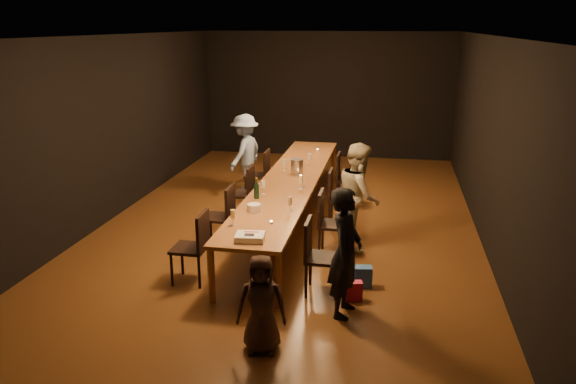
% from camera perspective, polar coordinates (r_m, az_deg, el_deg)
% --- Properties ---
extents(ground, '(10.00, 10.00, 0.00)m').
position_cam_1_polar(ground, '(9.33, 0.21, -3.12)').
color(ground, '#462311').
rests_on(ground, ground).
extents(room_shell, '(6.04, 10.04, 3.02)m').
position_cam_1_polar(room_shell, '(8.84, 0.23, 9.65)').
color(room_shell, black).
rests_on(room_shell, ground).
extents(table, '(0.90, 6.00, 0.75)m').
position_cam_1_polar(table, '(9.11, 0.22, 1.03)').
color(table, brown).
rests_on(table, ground).
extents(chair_right_0, '(0.42, 0.42, 0.93)m').
position_cam_1_polar(chair_right_0, '(6.83, 3.60, -6.63)').
color(chair_right_0, black).
rests_on(chair_right_0, ground).
extents(chair_right_1, '(0.42, 0.42, 0.93)m').
position_cam_1_polar(chair_right_1, '(7.94, 4.69, -3.23)').
color(chair_right_1, black).
rests_on(chair_right_1, ground).
extents(chair_right_2, '(0.42, 0.42, 0.93)m').
position_cam_1_polar(chair_right_2, '(9.07, 5.50, -0.68)').
color(chair_right_2, black).
rests_on(chair_right_2, ground).
extents(chair_right_3, '(0.42, 0.42, 0.93)m').
position_cam_1_polar(chair_right_3, '(10.22, 6.13, 1.30)').
color(chair_right_3, black).
rests_on(chair_right_3, ground).
extents(chair_left_0, '(0.42, 0.42, 0.93)m').
position_cam_1_polar(chair_left_0, '(7.21, -9.98, -5.55)').
color(chair_left_0, black).
rests_on(chair_left_0, ground).
extents(chair_left_1, '(0.42, 0.42, 0.93)m').
position_cam_1_polar(chair_left_1, '(8.27, -7.11, -2.47)').
color(chair_left_1, black).
rests_on(chair_left_1, ground).
extents(chair_left_2, '(0.42, 0.42, 0.93)m').
position_cam_1_polar(chair_left_2, '(9.36, -4.91, -0.10)').
color(chair_left_2, black).
rests_on(chair_left_2, ground).
extents(chair_left_3, '(0.42, 0.42, 0.93)m').
position_cam_1_polar(chair_left_3, '(10.48, -3.17, 1.77)').
color(chair_left_3, black).
rests_on(chair_left_3, ground).
extents(woman_birthday, '(0.42, 0.59, 1.49)m').
position_cam_1_polar(woman_birthday, '(6.26, 5.85, -6.13)').
color(woman_birthday, black).
rests_on(woman_birthday, ground).
extents(woman_tan, '(0.68, 0.82, 1.55)m').
position_cam_1_polar(woman_tan, '(8.20, 7.19, -0.37)').
color(woman_tan, beige).
rests_on(woman_tan, ground).
extents(man_blue, '(0.78, 1.08, 1.50)m').
position_cam_1_polar(man_blue, '(11.02, -4.39, 4.02)').
color(man_blue, '#8CACD9').
rests_on(man_blue, ground).
extents(child, '(0.54, 0.40, 1.03)m').
position_cam_1_polar(child, '(5.66, -2.73, -11.31)').
color(child, '#392820').
rests_on(child, ground).
extents(gift_bag_red, '(0.23, 0.16, 0.24)m').
position_cam_1_polar(gift_bag_red, '(6.81, 6.66, -9.97)').
color(gift_bag_red, '#D52049').
rests_on(gift_bag_red, ground).
extents(gift_bag_blue, '(0.24, 0.18, 0.27)m').
position_cam_1_polar(gift_bag_blue, '(7.15, 7.64, -8.53)').
color(gift_bag_blue, '#2557A4').
rests_on(gift_bag_blue, ground).
extents(birthday_cake, '(0.36, 0.30, 0.08)m').
position_cam_1_polar(birthday_cake, '(6.56, -3.88, -4.59)').
color(birthday_cake, white).
rests_on(birthday_cake, table).
extents(plate_stack, '(0.23, 0.23, 0.10)m').
position_cam_1_polar(plate_stack, '(7.53, -3.48, -1.61)').
color(plate_stack, white).
rests_on(plate_stack, table).
extents(champagne_bottle, '(0.10, 0.10, 0.31)m').
position_cam_1_polar(champagne_bottle, '(8.07, -3.22, 0.42)').
color(champagne_bottle, black).
rests_on(champagne_bottle, table).
extents(ice_bucket, '(0.27, 0.27, 0.24)m').
position_cam_1_polar(ice_bucket, '(9.46, 0.92, 2.66)').
color(ice_bucket, silver).
rests_on(ice_bucket, table).
extents(wineglass_0, '(0.06, 0.06, 0.21)m').
position_cam_1_polar(wineglass_0, '(7.02, -5.62, -2.61)').
color(wineglass_0, beige).
rests_on(wineglass_0, table).
extents(wineglass_1, '(0.06, 0.06, 0.21)m').
position_cam_1_polar(wineglass_1, '(7.50, 0.17, -1.24)').
color(wineglass_1, beige).
rests_on(wineglass_1, table).
extents(wineglass_2, '(0.06, 0.06, 0.21)m').
position_cam_1_polar(wineglass_2, '(8.28, -2.53, 0.48)').
color(wineglass_2, silver).
rests_on(wineglass_2, table).
extents(wineglass_3, '(0.06, 0.06, 0.21)m').
position_cam_1_polar(wineglass_3, '(8.52, 1.33, 0.95)').
color(wineglass_3, beige).
rests_on(wineglass_3, table).
extents(wineglass_4, '(0.06, 0.06, 0.21)m').
position_cam_1_polar(wineglass_4, '(9.57, -0.39, 2.74)').
color(wineglass_4, silver).
rests_on(wineglass_4, table).
extents(wineglass_5, '(0.06, 0.06, 0.21)m').
position_cam_1_polar(wineglass_5, '(10.01, 2.19, 3.35)').
color(wineglass_5, silver).
rests_on(wineglass_5, table).
extents(tealight_near, '(0.05, 0.05, 0.03)m').
position_cam_1_polar(tealight_near, '(7.08, -1.71, -3.12)').
color(tealight_near, '#B2B7B2').
rests_on(tealight_near, table).
extents(tealight_mid, '(0.05, 0.05, 0.03)m').
position_cam_1_polar(tealight_mid, '(9.21, 1.30, 1.60)').
color(tealight_mid, '#B2B7B2').
rests_on(tealight_mid, table).
extents(tealight_far, '(0.05, 0.05, 0.03)m').
position_cam_1_polar(tealight_far, '(11.16, 3.01, 4.28)').
color(tealight_far, '#B2B7B2').
rests_on(tealight_far, table).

